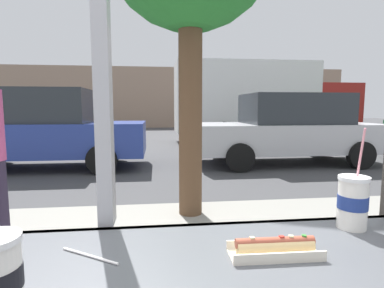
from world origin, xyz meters
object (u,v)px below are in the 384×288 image
Objects in this scene: parked_car_blue at (42,129)px; box_truck at (260,100)px; soda_cup_left at (353,201)px; hotdog_tray_near at (275,247)px; parked_car_silver at (288,129)px.

box_truck is (6.76, 4.65, 0.78)m from parked_car_blue.
box_truck is (3.53, 11.16, 0.59)m from soda_cup_left.
hotdog_tray_near is 0.05× the size of parked_car_silver.
parked_car_blue is 8.25m from box_truck.
hotdog_tray_near is at bearing -154.31° from soda_cup_left.
hotdog_tray_near is 11.97m from box_truck.
hotdog_tray_near is (-0.32, -0.15, -0.07)m from soda_cup_left.
box_truck is (3.85, 11.31, 0.66)m from hotdog_tray_near.
parked_car_silver is at bearing 65.83° from hotdog_tray_near.
soda_cup_left is 0.07× the size of parked_car_blue.
soda_cup_left is 7.03m from parked_car_silver.
box_truck reaches higher than soda_cup_left.
box_truck reaches higher than parked_car_silver.
box_truck is at bearing 79.54° from parked_car_silver.
parked_car_silver is 0.64× the size of box_truck.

